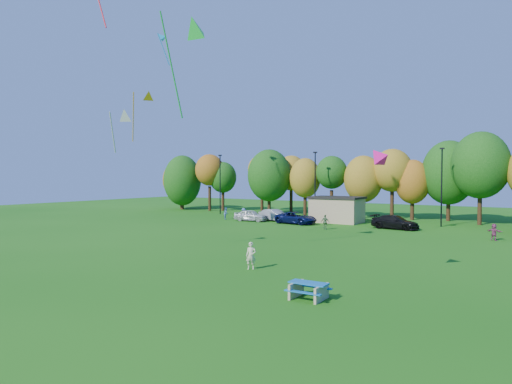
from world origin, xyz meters
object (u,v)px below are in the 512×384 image
Objects in this scene: car_b at (274,215)px; car_d at (395,222)px; picnic_table at (309,289)px; car_c at (296,218)px; kite_flyer at (251,256)px; car_a at (251,215)px.

car_b reaches higher than car_d.
picnic_table is 0.40× the size of car_b.
car_d reaches higher than car_c.
picnic_table is 1.09× the size of kite_flyer.
car_c is at bearing 104.45° from car_d.
car_a is at bearing 126.95° from picnic_table.
car_a is 0.84× the size of car_d.
picnic_table is at bearing -150.44° from car_a.
kite_flyer is at bearing -154.60° from car_a.
kite_flyer reaches higher than car_c.
car_a is at bearing 95.06° from kite_flyer.
car_b reaches higher than car_c.
kite_flyer is 30.46m from car_a.
car_b is at bearing 76.36° from car_c.
car_b is at bearing 97.65° from car_d.
car_c is at bearing 83.50° from kite_flyer.
car_d is (11.69, 1.14, 0.03)m from car_c.
picnic_table is 0.42× the size of car_a.
car_b is at bearing -66.40° from car_a.
car_c is 1.01× the size of car_d.
car_c is (-10.35, 25.50, -0.12)m from kite_flyer.
picnic_table is at bearing -63.44° from kite_flyer.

